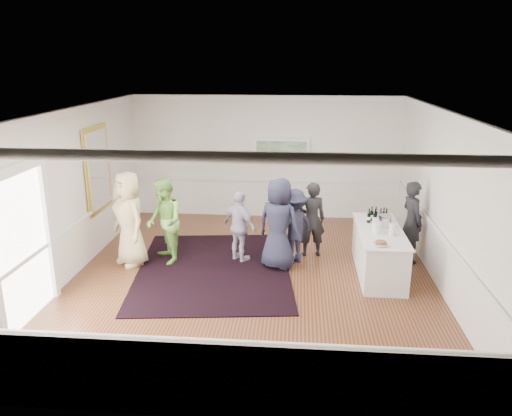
# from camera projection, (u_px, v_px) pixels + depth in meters

# --- Properties ---
(floor) EXTENTS (8.00, 8.00, 0.00)m
(floor) POSITION_uv_depth(u_px,v_px,m) (252.00, 277.00, 9.70)
(floor) COLOR brown
(floor) RESTS_ON ground
(ceiling) EXTENTS (7.00, 8.00, 0.02)m
(ceiling) POSITION_uv_depth(u_px,v_px,m) (252.00, 111.00, 8.78)
(ceiling) COLOR white
(ceiling) RESTS_ON wall_back
(wall_left) EXTENTS (0.02, 8.00, 3.20)m
(wall_left) POSITION_uv_depth(u_px,v_px,m) (70.00, 194.00, 9.52)
(wall_left) COLOR white
(wall_left) RESTS_ON floor
(wall_right) EXTENTS (0.02, 8.00, 3.20)m
(wall_right) POSITION_uv_depth(u_px,v_px,m) (446.00, 202.00, 8.95)
(wall_right) COLOR white
(wall_right) RESTS_ON floor
(wall_back) EXTENTS (7.00, 0.02, 3.20)m
(wall_back) POSITION_uv_depth(u_px,v_px,m) (266.00, 157.00, 13.06)
(wall_back) COLOR white
(wall_back) RESTS_ON floor
(wall_front) EXTENTS (7.00, 0.02, 3.20)m
(wall_front) POSITION_uv_depth(u_px,v_px,m) (218.00, 296.00, 5.42)
(wall_front) COLOR white
(wall_front) RESTS_ON floor
(wainscoting) EXTENTS (7.00, 8.00, 1.00)m
(wainscoting) POSITION_uv_depth(u_px,v_px,m) (252.00, 253.00, 9.56)
(wainscoting) COLOR white
(wainscoting) RESTS_ON floor
(mirror) EXTENTS (0.05, 1.25, 1.85)m
(mirror) POSITION_uv_depth(u_px,v_px,m) (98.00, 169.00, 10.70)
(mirror) COLOR gold
(mirror) RESTS_ON wall_left
(doorway) EXTENTS (0.10, 1.78, 2.56)m
(doorway) POSITION_uv_depth(u_px,v_px,m) (21.00, 237.00, 7.76)
(doorway) COLOR white
(doorway) RESTS_ON wall_left
(landscape_painting) EXTENTS (1.44, 0.06, 0.66)m
(landscape_painting) POSITION_uv_depth(u_px,v_px,m) (281.00, 151.00, 12.92)
(landscape_painting) COLOR white
(landscape_painting) RESTS_ON wall_back
(area_rug) EXTENTS (3.45, 4.27, 0.02)m
(area_rug) POSITION_uv_depth(u_px,v_px,m) (214.00, 269.00, 10.06)
(area_rug) COLOR black
(area_rug) RESTS_ON floor
(serving_table) EXTENTS (0.85, 2.24, 0.91)m
(serving_table) POSITION_uv_depth(u_px,v_px,m) (379.00, 251.00, 9.77)
(serving_table) COLOR silver
(serving_table) RESTS_ON floor
(bartender) EXTENTS (0.58, 0.72, 1.71)m
(bartender) POSITION_uv_depth(u_px,v_px,m) (412.00, 222.00, 10.26)
(bartender) COLOR black
(bartender) RESTS_ON floor
(guest_tan) EXTENTS (1.11, 1.11, 1.95)m
(guest_tan) POSITION_uv_depth(u_px,v_px,m) (129.00, 219.00, 10.08)
(guest_tan) COLOR #CBB87F
(guest_tan) RESTS_ON floor
(guest_green) EXTENTS (1.01, 1.08, 1.77)m
(guest_green) POSITION_uv_depth(u_px,v_px,m) (164.00, 221.00, 10.20)
(guest_green) COLOR #7CBB4A
(guest_green) RESTS_ON floor
(guest_lilac) EXTENTS (0.92, 0.84, 1.51)m
(guest_lilac) POSITION_uv_depth(u_px,v_px,m) (240.00, 227.00, 10.29)
(guest_lilac) COLOR #AFA9BE
(guest_lilac) RESTS_ON floor
(guest_dark_a) EXTENTS (1.14, 1.13, 1.58)m
(guest_dark_a) POSITION_uv_depth(u_px,v_px,m) (293.00, 226.00, 10.20)
(guest_dark_a) COLOR #212238
(guest_dark_a) RESTS_ON floor
(guest_dark_b) EXTENTS (0.65, 0.48, 1.62)m
(guest_dark_b) POSITION_uv_depth(u_px,v_px,m) (311.00, 219.00, 10.57)
(guest_dark_b) COLOR black
(guest_dark_b) RESTS_ON floor
(guest_navy) EXTENTS (1.07, 0.92, 1.86)m
(guest_navy) POSITION_uv_depth(u_px,v_px,m) (279.00, 224.00, 9.91)
(guest_navy) COLOR #212238
(guest_navy) RESTS_ON floor
(wine_bottles) EXTENTS (0.42, 0.22, 0.31)m
(wine_bottles) POSITION_uv_depth(u_px,v_px,m) (377.00, 215.00, 10.06)
(wine_bottles) COLOR black
(wine_bottles) RESTS_ON serving_table
(juice_pitchers) EXTENTS (0.39, 0.37, 0.24)m
(juice_pitchers) POSITION_uv_depth(u_px,v_px,m) (382.00, 227.00, 9.42)
(juice_pitchers) COLOR #69C145
(juice_pitchers) RESTS_ON serving_table
(ice_bucket) EXTENTS (0.26, 0.26, 0.25)m
(ice_bucket) POSITION_uv_depth(u_px,v_px,m) (385.00, 221.00, 9.76)
(ice_bucket) COLOR silver
(ice_bucket) RESTS_ON serving_table
(nut_bowl) EXTENTS (0.27, 0.27, 0.08)m
(nut_bowl) POSITION_uv_depth(u_px,v_px,m) (381.00, 244.00, 8.81)
(nut_bowl) COLOR white
(nut_bowl) RESTS_ON serving_table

